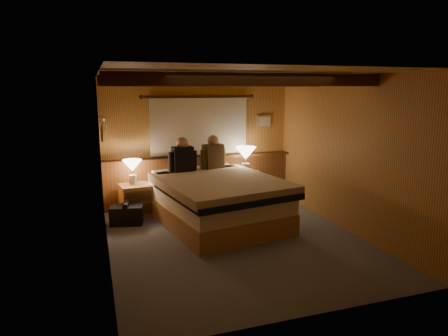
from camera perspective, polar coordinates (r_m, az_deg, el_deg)
name	(u,v)px	position (r m, az deg, el deg)	size (l,w,h in m)	color
floor	(236,240)	(5.99, 1.68, -10.28)	(4.20, 4.20, 0.00)	#585B68
ceiling	(237,73)	(5.56, 1.83, 13.35)	(4.20, 4.20, 0.00)	tan
wall_back	(199,142)	(7.64, -3.66, 3.77)	(3.60, 3.60, 0.00)	#D4994C
wall_left	(104,168)	(5.32, -16.78, -0.04)	(4.20, 4.20, 0.00)	#D4994C
wall_right	(345,154)	(6.49, 16.88, 1.94)	(4.20, 4.20, 0.00)	#D4994C
wall_front	(314,199)	(3.80, 12.68, -4.32)	(3.60, 3.60, 0.00)	#D4994C
wainscot	(200,179)	(7.70, -3.47, -1.56)	(3.60, 0.23, 0.94)	brown
curtain_window	(199,125)	(7.53, -3.55, 6.13)	(2.18, 0.09, 1.11)	#422210
ceiling_beams	(233,80)	(5.70, 1.29, 12.40)	(3.60, 1.65, 0.16)	#422210
coat_rail	(104,122)	(6.82, -16.75, 6.36)	(0.05, 0.55, 0.24)	white
framed_print	(264,122)	(8.02, 5.78, 6.62)	(0.30, 0.04, 0.25)	#A68253
bed	(218,200)	(6.55, -0.92, -4.62)	(2.09, 2.54, 0.78)	#B4864C
nightstand_left	(136,200)	(7.19, -12.53, -4.48)	(0.55, 0.51, 0.55)	#B4864C
nightstand_right	(246,188)	(7.71, 3.23, -2.91)	(0.65, 0.61, 0.61)	#B4864C
lamp_left	(132,167)	(7.10, -12.96, 0.12)	(0.33, 0.33, 0.44)	silver
lamp_right	(246,155)	(7.52, 3.12, 1.89)	(0.39, 0.39, 0.51)	silver
person_left	(183,157)	(6.98, -5.94, 1.51)	(0.52, 0.24, 0.63)	black
person_right	(213,155)	(7.23, -1.59, 1.91)	(0.50, 0.30, 0.63)	#49351D
duffel_bag	(127,215)	(6.80, -13.75, -6.47)	(0.57, 0.41, 0.37)	black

